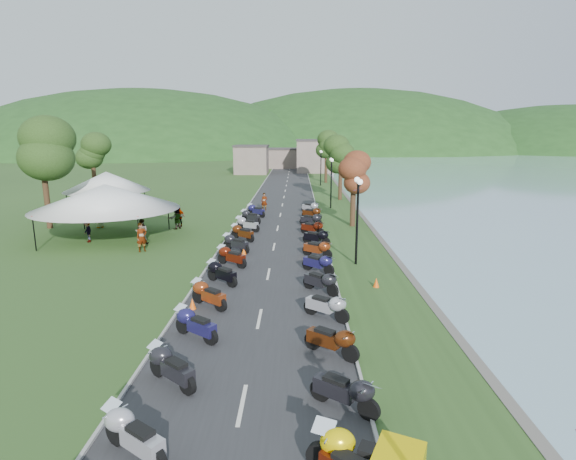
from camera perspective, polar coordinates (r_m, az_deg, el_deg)
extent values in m
cube|color=#2F2F32|center=(47.94, -0.72, 3.21)|extent=(7.00, 120.00, 0.02)
cube|color=gray|center=(92.52, -1.08, 9.12)|extent=(18.00, 16.00, 5.00)
imported|color=slate|center=(30.63, -17.98, -2.61)|extent=(0.86, 0.84, 1.90)
imported|color=slate|center=(32.71, -17.98, -1.69)|extent=(0.94, 0.65, 1.76)
imported|color=slate|center=(34.60, -24.00, -1.42)|extent=(1.02, 1.07, 1.62)
cone|color=#F2590C|center=(20.22, -12.04, -9.16)|extent=(0.32, 0.32, 0.51)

